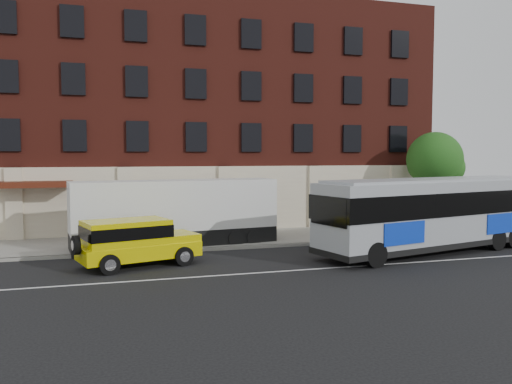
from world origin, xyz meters
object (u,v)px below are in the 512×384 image
object	(u,v)px
city_bus	(435,212)
shipping_container	(177,214)
sign_pole	(77,227)
yellow_suv	(134,240)
street_tree	(435,162)

from	to	relation	value
city_bus	shipping_container	xyz separation A→B (m)	(-12.20, 4.90, -0.28)
sign_pole	yellow_suv	bearing A→B (deg)	-49.75
street_tree	city_bus	bearing A→B (deg)	-125.24
city_bus	street_tree	bearing A→B (deg)	54.76
sign_pole	street_tree	bearing A→B (deg)	8.61
city_bus	yellow_suv	xyz separation A→B (m)	(-14.63, 0.78, -0.85)
yellow_suv	sign_pole	bearing A→B (deg)	130.25
street_tree	shipping_container	xyz separation A→B (m)	(-17.16, -2.12, -2.66)
sign_pole	shipping_container	distance (m)	5.04
sign_pole	street_tree	size ratio (longest dim) A/B	0.40
city_bus	yellow_suv	world-z (taller)	city_bus
street_tree	city_bus	xyz separation A→B (m)	(-4.96, -7.02, -2.38)
yellow_suv	city_bus	bearing A→B (deg)	-3.04
city_bus	yellow_suv	size ratio (longest dim) A/B	2.49
sign_pole	street_tree	xyz separation A→B (m)	(22.04, 3.34, 2.96)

